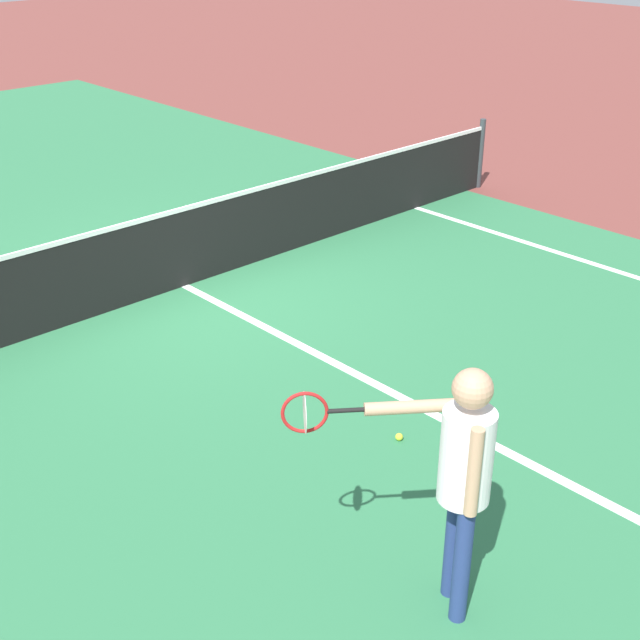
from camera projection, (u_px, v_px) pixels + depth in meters
ground_plane at (185, 286)px, 10.06m from camera, size 60.00×60.00×0.00m
court_surface_inbounds at (185, 286)px, 10.06m from camera, size 10.62×24.40×0.00m
line_center_service at (383, 388)px, 7.97m from camera, size 0.10×6.40×0.01m
net at (182, 247)px, 9.84m from camera, size 11.25×0.09×1.07m
player_near at (460, 466)px, 5.06m from camera, size 0.92×0.98×1.75m
tennis_ball_mid_court at (399, 437)px, 7.20m from camera, size 0.07×0.07×0.07m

